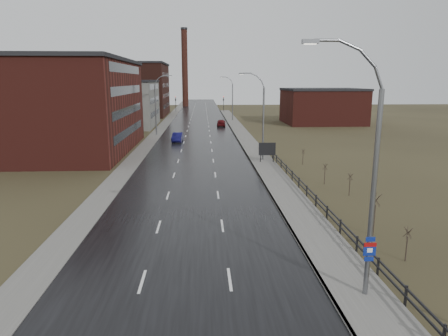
{
  "coord_description": "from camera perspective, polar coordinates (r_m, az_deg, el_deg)",
  "views": [
    {
      "loc": [
        0.97,
        -15.33,
        10.36
      ],
      "look_at": [
        2.75,
        18.1,
        3.0
      ],
      "focal_mm": 32.0,
      "sensor_mm": 36.0,
      "label": 1
    }
  ],
  "objects": [
    {
      "name": "smokestack",
      "position": [
        165.56,
        -5.63,
        14.12
      ],
      "size": [
        2.7,
        2.7,
        30.7
      ],
      "color": "#331611",
      "rests_on": "ground"
    },
    {
      "name": "shrub_d",
      "position": [
        38.26,
        17.53,
        -2.17
      ],
      "size": [
        0.5,
        0.53,
        2.11
      ],
      "color": "#382D23",
      "rests_on": "ground"
    },
    {
      "name": "shrub_b",
      "position": [
        25.85,
        24.67,
        -9.77
      ],
      "size": [
        0.5,
        0.52,
        2.08
      ],
      "color": "#382D23",
      "rests_on": "ground"
    },
    {
      "name": "streetlight_left",
      "position": [
        77.95,
        -9.54,
        8.9
      ],
      "size": [
        3.36,
        0.28,
        11.35
      ],
      "color": "slate",
      "rests_on": "ground"
    },
    {
      "name": "shrub_f",
      "position": [
        51.06,
        11.22,
        1.65
      ],
      "size": [
        0.47,
        0.5,
        1.97
      ],
      "color": "#382D23",
      "rests_on": "ground"
    },
    {
      "name": "traffic_light_right",
      "position": [
        135.64,
        -0.07,
        9.96
      ],
      "size": [
        0.58,
        2.73,
        5.3
      ],
      "color": "black",
      "rests_on": "ground"
    },
    {
      "name": "building_right",
      "position": [
        101.84,
        13.86,
        8.61
      ],
      "size": [
        18.36,
        16.32,
        8.5
      ],
      "color": "#471914",
      "rests_on": "ground"
    },
    {
      "name": "streetlight_main",
      "position": [
        19.36,
        19.84,
        -1.18
      ],
      "size": [
        3.91,
        0.29,
        12.11
      ],
      "color": "slate",
      "rests_on": "ground"
    },
    {
      "name": "traffic_light_left",
      "position": [
        135.75,
        -6.94,
        9.87
      ],
      "size": [
        0.58,
        2.73,
        5.3
      ],
      "color": "black",
      "rests_on": "ground"
    },
    {
      "name": "warehouse_far",
      "position": [
        125.67,
        -14.3,
        10.84
      ],
      "size": [
        26.52,
        24.48,
        15.5
      ],
      "color": "#331611",
      "rests_on": "ground"
    },
    {
      "name": "shrub_e",
      "position": [
        41.75,
        14.21,
        -0.74
      ],
      "size": [
        0.52,
        0.54,
        2.16
      ],
      "color": "#382D23",
      "rests_on": "ground"
    },
    {
      "name": "billboard",
      "position": [
        51.0,
        6.18,
        2.64
      ],
      "size": [
        2.16,
        0.17,
        2.67
      ],
      "color": "black",
      "rests_on": "ground"
    },
    {
      "name": "sidewalk_left",
      "position": [
        76.58,
        -9.93,
        4.48
      ],
      "size": [
        2.4,
        260.0,
        0.12
      ],
      "primitive_type": "cube",
      "color": "#595651",
      "rests_on": "ground"
    },
    {
      "name": "shrub_c",
      "position": [
        28.97,
        20.74,
        -6.09
      ],
      "size": [
        0.69,
        0.73,
        2.95
      ],
      "color": "#382D23",
      "rests_on": "ground"
    },
    {
      "name": "curb_right",
      "position": [
        51.73,
        3.8,
        0.92
      ],
      "size": [
        0.16,
        180.0,
        0.18
      ],
      "primitive_type": "cube",
      "color": "slate",
      "rests_on": "ground"
    },
    {
      "name": "warehouse_near",
      "position": [
        64.31,
        -23.26,
        8.2
      ],
      "size": [
        22.44,
        28.56,
        13.5
      ],
      "color": "#471914",
      "rests_on": "ground"
    },
    {
      "name": "warehouse_mid",
      "position": [
        95.37,
        -14.69,
        8.93
      ],
      "size": [
        16.32,
        20.4,
        10.5
      ],
      "color": "slate",
      "rests_on": "ground"
    },
    {
      "name": "guardrail",
      "position": [
        36.22,
        12.02,
        -3.33
      ],
      "size": [
        0.1,
        53.05,
        1.1
      ],
      "color": "black",
      "rests_on": "ground"
    },
    {
      "name": "road",
      "position": [
        76.04,
        -3.76,
        4.56
      ],
      "size": [
        14.0,
        300.0,
        0.06
      ],
      "primitive_type": "cube",
      "color": "black",
      "rests_on": "ground"
    },
    {
      "name": "ground",
      "position": [
        18.53,
        -5.95,
        -21.66
      ],
      "size": [
        320.0,
        320.0,
        0.0
      ],
      "primitive_type": "plane",
      "color": "#2D2819",
      "rests_on": "ground"
    },
    {
      "name": "sidewalk_right",
      "position": [
        51.93,
        5.46,
        0.94
      ],
      "size": [
        3.2,
        180.0,
        0.18
      ],
      "primitive_type": "cube",
      "color": "#595651",
      "rests_on": "ground"
    },
    {
      "name": "streetlight_right_mid",
      "position": [
        52.08,
        5.32,
        7.36
      ],
      "size": [
        3.36,
        0.28,
        11.35
      ],
      "color": "slate",
      "rests_on": "ground"
    },
    {
      "name": "car_near",
      "position": [
        69.22,
        -6.65,
        4.35
      ],
      "size": [
        1.87,
        4.79,
        1.55
      ],
      "primitive_type": "imported",
      "rotation": [
        0.0,
        0.0,
        -0.05
      ],
      "color": "#100E49",
      "rests_on": "ground"
    },
    {
      "name": "streetlight_right_far",
      "position": [
        105.7,
        1.06,
        9.94
      ],
      "size": [
        3.36,
        0.28,
        11.35
      ],
      "color": "slate",
      "rests_on": "ground"
    },
    {
      "name": "car_far",
      "position": [
        92.2,
        -0.4,
        6.46
      ],
      "size": [
        2.23,
        4.94,
        1.65
      ],
      "primitive_type": "imported",
      "rotation": [
        0.0,
        0.0,
        3.08
      ],
      "color": "#520D11",
      "rests_on": "ground"
    }
  ]
}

